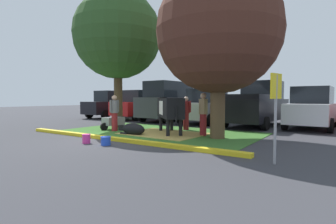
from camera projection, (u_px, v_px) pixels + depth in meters
The scene contains 21 objects.
ground_plane at pixel (112, 140), 9.35m from camera, with size 80.00×80.00×0.00m, color #38383D.
grass_island at pixel (158, 132), 11.27m from camera, with size 8.35×4.82×0.02m, color #386B28.
curb_yellow at pixel (114, 139), 9.15m from camera, with size 9.55×0.24×0.12m, color yellow.
hay_bedding at pixel (164, 134), 10.75m from camera, with size 3.20×2.40×0.04m, color tan.
shade_tree_left at pixel (118, 35), 12.96m from camera, with size 4.32×4.32×6.75m.
shade_tree_right at pixel (218, 31), 9.41m from camera, with size 4.49×4.49×6.13m.
cow_holstein at pixel (169, 108), 10.87m from camera, with size 2.47×2.49×1.52m.
calf_lying at pixel (133, 129), 10.50m from camera, with size 1.31×0.50×0.48m.
person_handler at pixel (186, 112), 12.09m from camera, with size 0.53×0.34×1.55m.
person_visitor_near at pixel (203, 113), 10.20m from camera, with size 0.34×0.46×1.68m.
person_visitor_far at pixel (114, 112), 11.67m from camera, with size 0.34×0.53×1.61m.
wheelbarrow at pixel (113, 121), 12.30m from camera, with size 0.75×1.62×0.63m.
parking_sign at pixel (276, 100), 5.82m from camera, with size 0.15×0.44×2.02m.
bucket_pink at pixel (86, 139), 8.60m from camera, with size 0.28×0.28×0.30m.
bucket_blue at pixel (106, 141), 8.25m from camera, with size 0.33×0.33×0.27m.
sedan_blue at pixel (112, 105), 19.97m from camera, with size 2.19×4.48×2.02m.
sedan_silver at pixel (141, 105), 18.63m from camera, with size 2.19×4.48×2.02m.
suv_dark_grey at pixel (169, 101), 16.97m from camera, with size 2.30×4.69×2.52m.
sedan_red at pixel (207, 106), 15.52m from camera, with size 2.19×4.48×2.02m.
pickup_truck_black at pixel (257, 105), 14.03m from camera, with size 2.42×5.49×2.42m.
hatchback_white at pixel (312, 108), 12.70m from camera, with size 2.19×4.48×2.02m.
Camera 1 is at (6.83, -6.59, 1.48)m, focal length 28.15 mm.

